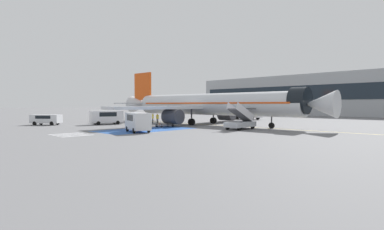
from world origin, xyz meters
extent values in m
plane|color=slate|center=(0.00, 0.00, 0.00)|extent=(600.00, 600.00, 0.00)
cube|color=gold|center=(-1.01, -0.39, 0.00)|extent=(75.93, 2.79, 0.01)
cube|color=#2856A8|center=(-1.01, -13.73, 0.00)|extent=(6.89, 13.46, 0.01)
cube|color=silver|center=(-3.41, -23.83, 0.00)|extent=(0.44, 3.60, 0.01)
cube|color=silver|center=(-2.21, -23.83, 0.00)|extent=(0.44, 3.60, 0.01)
cube|color=silver|center=(-1.01, -23.83, 0.00)|extent=(0.44, 3.60, 0.01)
cube|color=silver|center=(0.19, -23.83, 0.00)|extent=(0.44, 3.60, 0.01)
cylinder|color=silver|center=(-1.01, -0.39, 3.46)|extent=(32.07, 4.69, 3.60)
cone|color=silver|center=(16.94, 0.22, 3.46)|extent=(4.08, 3.66, 3.53)
cone|color=silver|center=(-19.68, -1.02, 3.46)|extent=(5.51, 3.64, 3.46)
cylinder|color=black|center=(14.24, 0.13, 3.91)|extent=(2.28, 3.71, 3.64)
cube|color=#DB4C14|center=(-1.01, -0.39, 3.64)|extent=(29.52, 4.67, 0.24)
cube|color=silver|center=(-4.59, 8.13, 2.92)|extent=(7.12, 17.05, 0.44)
cylinder|color=#38383D|center=(-2.92, 6.65, 1.55)|extent=(2.99, 2.34, 2.24)
cube|color=silver|center=(-4.00, -9.13, 2.92)|extent=(6.04, 16.92, 0.44)
cylinder|color=#38383D|center=(-2.43, -7.54, 1.55)|extent=(2.99, 2.34, 2.24)
cube|color=#DB4C14|center=(-18.87, -1.00, 7.15)|extent=(5.05, 0.53, 5.57)
cube|color=silver|center=(-18.45, 2.44, 3.64)|extent=(3.43, 5.87, 0.24)
cube|color=silver|center=(-18.22, -4.40, 3.64)|extent=(3.43, 5.87, 0.24)
cylinder|color=#38383D|center=(10.17, -0.01, 1.76)|extent=(0.20, 0.20, 2.68)
cylinder|color=black|center=(10.17, -0.01, 0.42)|extent=(0.85, 0.31, 0.84)
cylinder|color=#38383D|center=(-2.71, 2.46, 1.74)|extent=(0.24, 0.24, 2.37)
cylinder|color=black|center=(-2.71, 2.46, 0.55)|extent=(1.12, 0.64, 1.10)
cylinder|color=#38383D|center=(-2.51, -3.34, 1.74)|extent=(0.24, 0.24, 2.37)
cylinder|color=black|center=(-2.51, -3.34, 0.55)|extent=(1.12, 0.64, 1.10)
cube|color=#ADB2BA|center=(7.92, -4.49, 0.70)|extent=(2.36, 4.87, 0.70)
cylinder|color=black|center=(6.93, -2.84, 0.35)|extent=(0.24, 0.71, 0.70)
cylinder|color=black|center=(8.80, -2.77, 0.35)|extent=(0.24, 0.71, 0.70)
cylinder|color=black|center=(7.05, -6.20, 0.35)|extent=(0.24, 0.71, 0.70)
cylinder|color=black|center=(8.92, -6.13, 0.35)|extent=(0.24, 0.71, 0.70)
cube|color=#4C4C51|center=(7.92, -4.49, 1.93)|extent=(1.57, 4.19, 1.91)
cube|color=#4C4C51|center=(7.85, -2.21, 2.81)|extent=(1.69, 1.16, 0.12)
cube|color=silver|center=(7.15, -4.51, 2.41)|extent=(0.21, 4.46, 2.63)
cube|color=silver|center=(8.69, -4.46, 2.41)|extent=(0.21, 4.46, 2.63)
cube|color=#38383D|center=(-8.49, 19.79, 0.78)|extent=(8.13, 2.89, 0.60)
cube|color=silver|center=(-4.58, 19.60, 1.28)|extent=(1.90, 2.46, 1.60)
cube|color=black|center=(-3.69, 19.56, 1.60)|extent=(0.14, 2.00, 0.70)
cylinder|color=#B7BCC4|center=(-8.85, 19.81, 2.18)|extent=(5.62, 2.46, 2.19)
cylinder|color=gold|center=(-8.85, 19.81, 2.18)|extent=(0.46, 2.25, 2.24)
cylinder|color=black|center=(-4.88, 20.81, 0.48)|extent=(0.97, 0.33, 0.96)
cylinder|color=black|center=(-4.99, 18.44, 0.48)|extent=(0.97, 0.33, 0.96)
cylinder|color=black|center=(-8.88, 21.00, 0.48)|extent=(0.97, 0.33, 0.96)
cylinder|color=black|center=(-9.00, 18.63, 0.48)|extent=(0.97, 0.33, 0.96)
cylinder|color=black|center=(-11.11, 21.11, 0.48)|extent=(0.97, 0.33, 0.96)
cylinder|color=black|center=(-11.22, 18.74, 0.48)|extent=(0.97, 0.33, 0.96)
cube|color=silver|center=(1.03, -16.60, 1.35)|extent=(4.94, 3.30, 2.06)
cube|color=black|center=(1.03, -16.60, 1.80)|extent=(3.00, 2.69, 0.74)
cylinder|color=black|center=(-0.59, -17.03, 0.32)|extent=(0.67, 0.39, 0.64)
cylinder|color=black|center=(-0.03, -15.29, 0.32)|extent=(0.67, 0.39, 0.64)
cylinder|color=black|center=(2.09, -17.91, 0.32)|extent=(0.67, 0.39, 0.64)
cylinder|color=black|center=(2.66, -16.17, 0.32)|extent=(0.67, 0.39, 0.64)
cube|color=silver|center=(-14.49, -11.93, 1.32)|extent=(3.11, 5.64, 1.99)
cube|color=black|center=(-14.49, -11.93, 1.76)|extent=(2.61, 3.31, 0.72)
cylinder|color=black|center=(-15.02, -10.12, 0.32)|extent=(0.34, 0.67, 0.64)
cylinder|color=black|center=(-13.24, -10.52, 0.32)|extent=(0.34, 0.67, 0.64)
cylinder|color=black|center=(-15.75, -13.35, 0.32)|extent=(0.34, 0.67, 0.64)
cylinder|color=black|center=(-13.97, -13.75, 0.32)|extent=(0.34, 0.67, 0.64)
cube|color=silver|center=(-20.57, -19.60, 1.02)|extent=(4.91, 4.52, 1.41)
cube|color=black|center=(-20.57, -19.60, 1.33)|extent=(3.28, 3.20, 0.51)
cylinder|color=black|center=(-21.13, -21.24, 0.32)|extent=(0.62, 0.56, 0.64)
cylinder|color=black|center=(-22.28, -19.84, 0.32)|extent=(0.62, 0.56, 0.64)
cylinder|color=black|center=(-18.86, -19.37, 0.32)|extent=(0.62, 0.56, 0.64)
cylinder|color=black|center=(-20.00, -17.97, 0.32)|extent=(0.62, 0.56, 0.64)
cube|color=gray|center=(-3.25, -8.51, 0.26)|extent=(1.76, 2.74, 0.12)
cylinder|color=black|center=(-3.78, -7.41, 0.20)|extent=(0.14, 0.41, 0.40)
cylinder|color=black|center=(-2.51, -7.54, 0.20)|extent=(0.14, 0.41, 0.40)
cylinder|color=black|center=(-3.99, -9.48, 0.20)|extent=(0.14, 0.41, 0.40)
cylinder|color=black|center=(-2.72, -9.61, 0.20)|extent=(0.14, 0.41, 0.40)
cylinder|color=gray|center=(-3.81, -7.25, 0.59)|extent=(0.05, 0.05, 0.55)
cylinder|color=gray|center=(-2.44, -7.39, 0.59)|extent=(0.05, 0.05, 0.55)
cylinder|color=gray|center=(-4.06, -9.63, 0.59)|extent=(0.05, 0.05, 0.55)
cylinder|color=gray|center=(-2.68, -9.77, 0.59)|extent=(0.05, 0.05, 0.55)
cylinder|color=black|center=(-10.53, -4.06, 0.43)|extent=(0.14, 0.14, 0.85)
cylinder|color=black|center=(-10.44, -3.92, 0.43)|extent=(0.14, 0.14, 0.85)
cube|color=yellow|center=(-10.48, -3.99, 1.19)|extent=(0.41, 0.47, 0.68)
cube|color=silver|center=(-10.48, -3.99, 1.19)|extent=(0.42, 0.49, 0.06)
sphere|color=tan|center=(-10.48, -3.99, 1.64)|extent=(0.23, 0.23, 0.23)
cylinder|color=black|center=(-10.49, -5.03, 0.45)|extent=(0.14, 0.14, 0.90)
cylinder|color=black|center=(-10.63, -4.94, 0.45)|extent=(0.14, 0.14, 0.90)
cube|color=yellow|center=(-10.56, -4.99, 1.26)|extent=(0.47, 0.41, 0.71)
cube|color=silver|center=(-10.56, -4.99, 1.26)|extent=(0.49, 0.42, 0.06)
sphere|color=beige|center=(-10.56, -4.99, 1.74)|extent=(0.24, 0.24, 0.24)
cone|color=orange|center=(-6.05, -7.15, 0.27)|extent=(0.49, 0.49, 0.55)
cylinder|color=white|center=(-6.05, -7.15, 0.30)|extent=(0.27, 0.27, 0.07)
cube|color=#9EA3A8|center=(3.80, 58.01, 6.43)|extent=(103.58, 12.00, 12.86)
cube|color=#19232D|center=(3.80, 51.96, 7.07)|extent=(99.44, 0.10, 4.50)
camera|label=1|loc=(31.58, -38.54, 3.42)|focal=28.00mm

